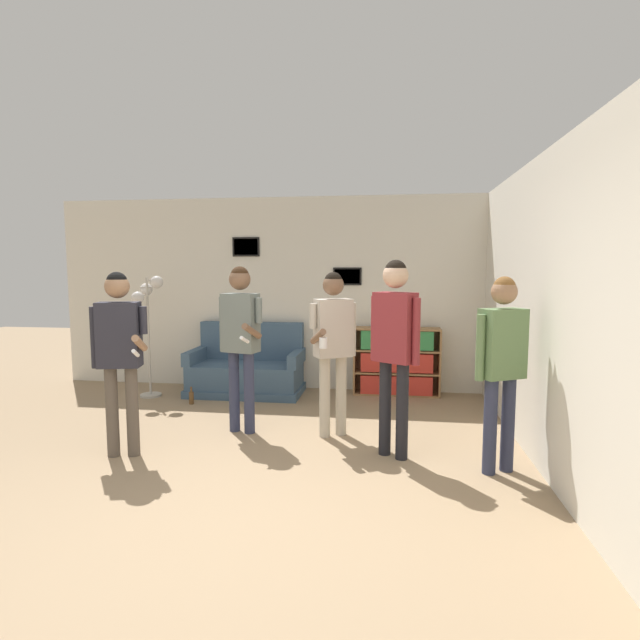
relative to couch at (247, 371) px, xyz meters
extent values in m
plane|color=#937A5B|center=(0.76, -3.45, -0.31)|extent=(20.00, 20.00, 0.00)
cube|color=silver|center=(0.76, 0.41, 1.04)|extent=(7.28, 0.06, 2.70)
cube|color=black|center=(1.35, 0.37, 1.29)|extent=(0.39, 0.02, 0.24)
cube|color=gray|center=(1.35, 0.36, 1.29)|extent=(0.35, 0.01, 0.20)
cube|color=black|center=(-0.10, 0.37, 1.71)|extent=(0.39, 0.02, 0.27)
cube|color=beige|center=(-0.10, 0.36, 1.71)|extent=(0.34, 0.01, 0.23)
cube|color=silver|center=(3.23, -1.53, 1.04)|extent=(0.06, 6.23, 2.70)
cube|color=#3D5670|center=(0.00, -0.06, -0.26)|extent=(1.53, 0.80, 0.10)
cube|color=#3D5670|center=(0.00, -0.06, -0.05)|extent=(1.47, 0.74, 0.32)
cube|color=#3D5670|center=(0.00, 0.27, 0.38)|extent=(1.47, 0.14, 0.53)
cube|color=#3D5670|center=(-0.71, -0.06, 0.20)|extent=(0.12, 0.74, 0.18)
cube|color=#3D5670|center=(0.71, -0.06, 0.20)|extent=(0.12, 0.74, 0.18)
cube|color=olive|center=(1.47, 0.19, 0.15)|extent=(0.02, 0.30, 0.91)
cube|color=olive|center=(2.60, 0.19, 0.15)|extent=(0.02, 0.30, 0.91)
cube|color=olive|center=(2.04, 0.33, 0.15)|extent=(1.16, 0.01, 0.91)
cube|color=olive|center=(2.04, 0.19, -0.30)|extent=(1.11, 0.30, 0.02)
cube|color=olive|center=(2.04, 0.19, 0.59)|extent=(1.11, 0.30, 0.02)
cube|color=olive|center=(2.04, 0.19, 0.00)|extent=(1.11, 0.30, 0.02)
cube|color=olive|center=(2.04, 0.19, 0.30)|extent=(1.11, 0.30, 0.02)
cube|color=red|center=(2.04, 0.18, -0.16)|extent=(0.95, 0.26, 0.25)
cube|color=red|center=(2.04, 0.18, 0.15)|extent=(0.95, 0.26, 0.25)
cube|color=#338447|center=(2.04, 0.18, 0.45)|extent=(0.95, 0.26, 0.25)
cylinder|color=#ADA89E|center=(-1.23, -0.36, -0.29)|extent=(0.28, 0.28, 0.03)
cylinder|color=#ADA89E|center=(-1.23, -0.36, 0.50)|extent=(0.03, 0.03, 1.56)
cylinder|color=#ADA89E|center=(-1.16, -0.36, 1.25)|extent=(0.02, 0.16, 0.02)
sphere|color=silver|center=(-1.09, -0.36, 1.22)|extent=(0.16, 0.16, 0.16)
cylinder|color=#ADA89E|center=(-1.27, -0.30, 1.15)|extent=(0.15, 0.09, 0.02)
sphere|color=silver|center=(-1.30, -0.24, 1.12)|extent=(0.16, 0.16, 0.16)
cylinder|color=#ADA89E|center=(-1.27, -0.42, 1.05)|extent=(0.15, 0.09, 0.02)
sphere|color=silver|center=(-1.30, -0.48, 1.02)|extent=(0.16, 0.16, 0.16)
cylinder|color=brown|center=(-0.56, -2.42, 0.11)|extent=(0.11, 0.11, 0.83)
cylinder|color=brown|center=(-0.38, -2.39, 0.11)|extent=(0.11, 0.11, 0.83)
cube|color=#282833|center=(-0.47, -2.41, 0.81)|extent=(0.40, 0.27, 0.59)
sphere|color=#997051|center=(-0.47, -2.41, 1.25)|extent=(0.21, 0.21, 0.21)
sphere|color=black|center=(-0.47, -2.41, 1.28)|extent=(0.18, 0.18, 0.18)
cylinder|color=#282833|center=(-0.26, -2.36, 0.94)|extent=(0.07, 0.07, 0.25)
cylinder|color=#997051|center=(-0.23, -2.49, 0.75)|extent=(0.13, 0.31, 0.19)
cylinder|color=white|center=(-0.20, -2.63, 0.69)|extent=(0.06, 0.15, 0.09)
cylinder|color=#282833|center=(-0.68, -2.45, 0.79)|extent=(0.07, 0.07, 0.55)
cylinder|color=#2D334C|center=(0.32, -1.59, 0.12)|extent=(0.11, 0.11, 0.85)
cylinder|color=#2D334C|center=(0.50, -1.63, 0.12)|extent=(0.11, 0.11, 0.85)
cube|color=slate|center=(0.41, -1.61, 0.85)|extent=(0.40, 0.28, 0.60)
sphere|color=brown|center=(0.41, -1.61, 1.29)|extent=(0.22, 0.22, 0.22)
sphere|color=#382314|center=(0.41, -1.61, 1.33)|extent=(0.19, 0.19, 0.19)
cylinder|color=slate|center=(0.62, -1.66, 0.98)|extent=(0.07, 0.07, 0.26)
cylinder|color=brown|center=(0.58, -1.80, 0.79)|extent=(0.14, 0.32, 0.19)
cylinder|color=white|center=(0.55, -1.94, 0.72)|extent=(0.07, 0.15, 0.09)
cylinder|color=slate|center=(0.20, -1.56, 0.82)|extent=(0.07, 0.07, 0.57)
cylinder|color=#B7AD99|center=(1.29, -1.64, 0.10)|extent=(0.11, 0.11, 0.82)
cylinder|color=#B7AD99|center=(1.45, -1.55, 0.10)|extent=(0.11, 0.11, 0.82)
cube|color=#BCB2A3|center=(1.37, -1.60, 0.81)|extent=(0.41, 0.35, 0.58)
sphere|color=brown|center=(1.37, -1.60, 1.24)|extent=(0.21, 0.21, 0.21)
sphere|color=black|center=(1.37, -1.60, 1.28)|extent=(0.18, 0.18, 0.18)
cylinder|color=#BCB2A3|center=(1.56, -1.49, 0.79)|extent=(0.07, 0.07, 0.55)
cylinder|color=#BCB2A3|center=(1.18, -1.70, 0.94)|extent=(0.07, 0.07, 0.25)
cylinder|color=brown|center=(1.25, -1.82, 0.75)|extent=(0.20, 0.29, 0.18)
cylinder|color=white|center=(1.31, -1.94, 0.71)|extent=(0.08, 0.08, 0.10)
cylinder|color=black|center=(1.90, -2.04, 0.13)|extent=(0.11, 0.11, 0.88)
cylinder|color=black|center=(2.05, -2.14, 0.13)|extent=(0.11, 0.11, 0.88)
cube|color=maroon|center=(1.98, -2.09, 0.88)|extent=(0.41, 0.36, 0.62)
sphere|color=#D1A889|center=(1.98, -2.09, 1.34)|extent=(0.23, 0.23, 0.23)
sphere|color=black|center=(1.98, -2.09, 1.38)|extent=(0.19, 0.19, 0.19)
cylinder|color=maroon|center=(2.16, -2.21, 0.86)|extent=(0.07, 0.07, 0.59)
cylinder|color=maroon|center=(1.80, -1.98, 0.86)|extent=(0.07, 0.07, 0.59)
cylinder|color=#2D334C|center=(2.77, -2.36, 0.10)|extent=(0.11, 0.11, 0.81)
cylinder|color=#2D334C|center=(2.93, -2.28, 0.10)|extent=(0.11, 0.11, 0.81)
cube|color=#5B7A4C|center=(2.85, -2.32, 0.79)|extent=(0.41, 0.34, 0.57)
sphere|color=#997051|center=(2.85, -2.32, 1.22)|extent=(0.21, 0.21, 0.21)
sphere|color=brown|center=(2.85, -2.32, 1.25)|extent=(0.18, 0.18, 0.18)
cylinder|color=#5B7A4C|center=(3.04, -2.22, 0.77)|extent=(0.07, 0.07, 0.54)
cylinder|color=#5B7A4C|center=(2.66, -2.42, 0.77)|extent=(0.07, 0.07, 0.54)
cylinder|color=brown|center=(-0.54, -0.66, -0.23)|extent=(0.06, 0.06, 0.16)
cylinder|color=brown|center=(-0.54, -0.66, -0.12)|extent=(0.03, 0.03, 0.07)
cylinder|color=blue|center=(2.00, 0.19, 0.66)|extent=(0.08, 0.08, 0.11)
camera|label=1|loc=(1.92, -6.55, 1.41)|focal=28.00mm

